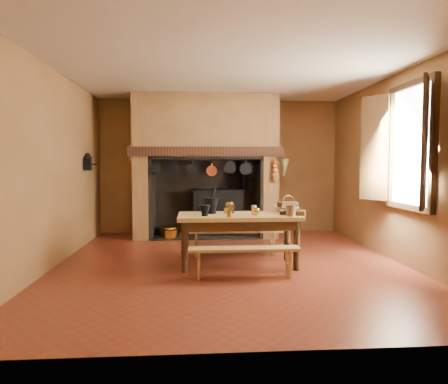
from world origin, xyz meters
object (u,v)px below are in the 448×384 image
object	(u,v)px
coffee_grinder	(230,208)
work_table	(239,223)
mixing_bowl	(286,209)
bench_front	(244,255)
iron_range	(218,211)
wicker_basket	(288,206)

from	to	relation	value
coffee_grinder	work_table	bearing A→B (deg)	-53.28
work_table	mixing_bowl	xyz separation A→B (m)	(0.73, 0.20, 0.16)
work_table	mixing_bowl	size ratio (longest dim) A/B	4.93
bench_front	iron_range	bearing A→B (deg)	92.68
work_table	iron_range	bearing A→B (deg)	93.32
iron_range	wicker_basket	xyz separation A→B (m)	(0.91, -2.35, 0.34)
iron_range	bench_front	xyz separation A→B (m)	(0.15, -3.21, -0.19)
coffee_grinder	wicker_basket	distance (m)	0.87
iron_range	coffee_grinder	distance (m)	2.42
iron_range	mixing_bowl	xyz separation A→B (m)	(0.87, -2.38, 0.30)
mixing_bowl	wicker_basket	xyz separation A→B (m)	(0.03, 0.04, 0.04)
coffee_grinder	wicker_basket	bearing A→B (deg)	9.38
iron_range	bench_front	bearing A→B (deg)	-87.32
mixing_bowl	iron_range	bearing A→B (deg)	110.16
coffee_grinder	wicker_basket	size ratio (longest dim) A/B	0.67
iron_range	wicker_basket	world-z (taller)	iron_range
mixing_bowl	wicker_basket	bearing A→B (deg)	48.41
iron_range	work_table	xyz separation A→B (m)	(0.15, -2.59, 0.14)
coffee_grinder	mixing_bowl	distance (m)	0.84
bench_front	mixing_bowl	world-z (taller)	mixing_bowl
iron_range	mixing_bowl	world-z (taller)	iron_range
iron_range	mixing_bowl	size ratio (longest dim) A/B	4.60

